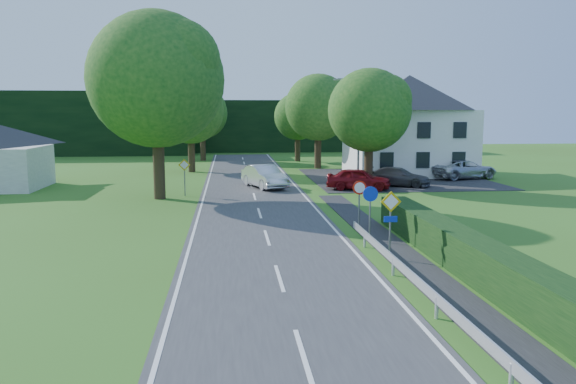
{
  "coord_description": "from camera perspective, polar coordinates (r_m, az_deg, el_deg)",
  "views": [
    {
      "loc": [
        -1.6,
        -11.85,
        5.48
      ],
      "look_at": [
        1.38,
        16.34,
        1.41
      ],
      "focal_mm": 35.0,
      "sensor_mm": 36.0,
      "label": 1
    }
  ],
  "objects": [
    {
      "name": "motorcycle",
      "position": [
        44.0,
        -1.55,
        1.67
      ],
      "size": [
        0.79,
        1.8,
        0.92
      ],
      "primitive_type": "imported",
      "rotation": [
        0.0,
        0.0,
        0.1
      ],
      "color": "black",
      "rests_on": "road"
    },
    {
      "name": "parasol",
      "position": [
        48.36,
        10.68,
        2.81
      ],
      "size": [
        2.84,
        2.87,
        2.07
      ],
      "primitive_type": "imported",
      "rotation": [
        0.0,
        0.0,
        -0.3
      ],
      "color": "red",
      "rests_on": "parking_pad"
    },
    {
      "name": "road",
      "position": [
        32.35,
        -3.11,
        -1.56
      ],
      "size": [
        7.0,
        80.0,
        0.04
      ],
      "primitive_type": "cube",
      "color": "#37373A",
      "rests_on": "ground"
    },
    {
      "name": "footpath",
      "position": [
        16.26,
        18.54,
        -11.88
      ],
      "size": [
        1.5,
        44.0,
        0.04
      ],
      "primitive_type": "cube",
      "color": "black",
      "rests_on": "ground"
    },
    {
      "name": "tree_left_back",
      "position": [
        63.93,
        -8.68,
        6.78
      ],
      "size": [
        6.6,
        6.6,
        8.07
      ],
      "primitive_type": null,
      "color": "#164B17",
      "rests_on": "ground"
    },
    {
      "name": "sign_roundabout",
      "position": [
        23.88,
        8.36,
        -1.09
      ],
      "size": [
        0.64,
        0.08,
        2.37
      ],
      "color": "slate",
      "rests_on": "ground"
    },
    {
      "name": "parked_car_silver_b",
      "position": [
        48.15,
        17.45,
        2.22
      ],
      "size": [
        6.01,
        4.0,
        1.53
      ],
      "primitive_type": "imported",
      "rotation": [
        0.0,
        0.0,
        1.86
      ],
      "color": "silver",
      "rests_on": "parking_pad"
    },
    {
      "name": "streetlight",
      "position": [
        42.96,
        7.02,
        6.75
      ],
      "size": [
        2.03,
        0.18,
        8.0
      ],
      "color": "slate",
      "rests_on": "ground"
    },
    {
      "name": "treeline_right",
      "position": [
        78.46,
        1.01,
        6.72
      ],
      "size": [
        30.0,
        5.0,
        7.0
      ],
      "primitive_type": "cube",
      "color": "black",
      "rests_on": "ground"
    },
    {
      "name": "sign_priority_right",
      "position": [
        21.01,
        10.39,
        -2.06
      ],
      "size": [
        0.78,
        0.09,
        2.59
      ],
      "color": "slate",
      "rests_on": "ground"
    },
    {
      "name": "guardrail",
      "position": [
        13.18,
        19.67,
        -15.25
      ],
      "size": [
        0.12,
        26.0,
        0.69
      ],
      "primitive_type": null,
      "color": "silver",
      "rests_on": "ground"
    },
    {
      "name": "house_white",
      "position": [
        50.34,
        12.12,
        6.77
      ],
      "size": [
        10.6,
        8.4,
        8.6
      ],
      "color": "white",
      "rests_on": "ground"
    },
    {
      "name": "tree_left_far",
      "position": [
        51.97,
        -9.84,
        6.74
      ],
      "size": [
        7.0,
        7.0,
        8.58
      ],
      "primitive_type": null,
      "color": "#164B17",
      "rests_on": "ground"
    },
    {
      "name": "sign_priority_left",
      "position": [
        37.13,
        -10.48,
        2.22
      ],
      "size": [
        0.78,
        0.09,
        2.44
      ],
      "color": "slate",
      "rests_on": "ground"
    },
    {
      "name": "sign_speed_limit",
      "position": [
        25.78,
        7.27,
        -0.17
      ],
      "size": [
        0.64,
        0.11,
        2.37
      ],
      "color": "slate",
      "rests_on": "ground"
    },
    {
      "name": "parked_car_grey",
      "position": [
        42.15,
        11.11,
        1.54
      ],
      "size": [
        5.05,
        3.89,
        1.36
      ],
      "primitive_type": "imported",
      "rotation": [
        0.0,
        0.0,
        1.08
      ],
      "color": "#464549",
      "rests_on": "parking_pad"
    },
    {
      "name": "tree_right_mid",
      "position": [
        41.12,
        8.25,
        6.43
      ],
      "size": [
        7.0,
        7.0,
        8.58
      ],
      "primitive_type": null,
      "color": "#164B17",
      "rests_on": "ground"
    },
    {
      "name": "parked_car_red",
      "position": [
        39.67,
        7.18,
        1.33
      ],
      "size": [
        4.77,
        2.9,
        1.52
      ],
      "primitive_type": "imported",
      "rotation": [
        0.0,
        0.0,
        1.31
      ],
      "color": "maroon",
      "rests_on": "parking_pad"
    },
    {
      "name": "tree_main",
      "position": [
        36.12,
        -13.17,
        8.5
      ],
      "size": [
        9.4,
        9.4,
        11.64
      ],
      "primitive_type": null,
      "color": "#164B17",
      "rests_on": "ground"
    },
    {
      "name": "treeline_left",
      "position": [
        78.44,
        -25.86,
        6.28
      ],
      "size": [
        44.0,
        6.0,
        8.0
      ],
      "primitive_type": "cube",
      "color": "black",
      "rests_on": "ground"
    },
    {
      "name": "tree_right_back",
      "position": [
        62.34,
        0.99,
        6.61
      ],
      "size": [
        6.2,
        6.2,
        7.56
      ],
      "primitive_type": null,
      "color": "#164B17",
      "rests_on": "ground"
    },
    {
      "name": "moving_car",
      "position": [
        40.39,
        -2.41,
        1.59
      ],
      "size": [
        3.32,
        5.25,
        1.63
      ],
      "primitive_type": "imported",
      "rotation": [
        0.0,
        0.0,
        0.35
      ],
      "color": "silver",
      "rests_on": "road"
    },
    {
      "name": "tree_right_far",
      "position": [
        54.54,
        3.07,
        7.18
      ],
      "size": [
        7.4,
        7.4,
        9.09
      ],
      "primitive_type": null,
      "color": "#164B17",
      "rests_on": "ground"
    },
    {
      "name": "ground",
      "position": [
        13.15,
        1.57,
        -16.45
      ],
      "size": [
        160.0,
        160.0,
        0.0
      ],
      "primitive_type": "plane",
      "color": "#365F1B",
      "rests_on": "ground"
    },
    {
      "name": "line_edge_right",
      "position": [
        32.67,
        2.6,
        -1.41
      ],
      "size": [
        0.12,
        80.0,
        0.01
      ],
      "primitive_type": "cube",
      "color": "white",
      "rests_on": "road"
    },
    {
      "name": "line_edge_left",
      "position": [
        32.35,
        -8.87,
        -1.6
      ],
      "size": [
        0.12,
        80.0,
        0.01
      ],
      "primitive_type": "cube",
      "color": "white",
      "rests_on": "road"
    },
    {
      "name": "line_centre",
      "position": [
        32.35,
        -3.11,
        -1.51
      ],
      "size": [
        0.12,
        80.0,
        0.01
      ],
      "primitive_type": null,
      "color": "white",
      "rests_on": "road"
    },
    {
      "name": "parking_pad",
      "position": [
        47.18,
        10.78,
        1.38
      ],
      "size": [
        14.0,
        16.0,
        0.04
      ],
      "primitive_type": "cube",
      "color": "black",
      "rests_on": "ground"
    }
  ]
}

